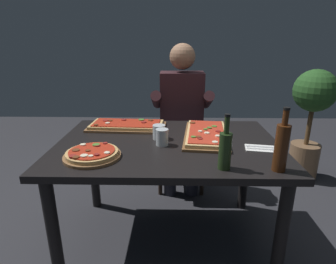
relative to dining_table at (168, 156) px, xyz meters
The scene contains 13 objects.
ground_plane 0.64m from the dining_table, ahead, with size 6.40×6.40×0.00m, color #2D2D33.
dining_table is the anchor object (origin of this frame).
pizza_rectangular_front 0.43m from the dining_table, 137.30° to the left, with size 0.57×0.29×0.05m.
pizza_rectangular_left 0.30m from the dining_table, 21.61° to the left, with size 0.34×0.59×0.05m.
pizza_round_far 0.50m from the dining_table, 148.92° to the right, with size 0.31×0.31×0.05m.
wine_bottle_dark 0.72m from the dining_table, 34.61° to the right, with size 0.07×0.07×0.32m.
oil_bottle_amber 0.51m from the dining_table, 51.89° to the right, with size 0.06×0.06×0.28m.
tumbler_near_camera 0.17m from the dining_table, 133.55° to the left, with size 0.08×0.08×0.09m.
tumbler_far_side 0.15m from the dining_table, 123.57° to the right, with size 0.08×0.08×0.10m.
napkin_cutlery_set 0.58m from the dining_table, 11.44° to the right, with size 0.20×0.14×0.01m.
diner_chair 0.88m from the dining_table, 82.79° to the left, with size 0.44×0.44×0.87m.
seated_diner 0.75m from the dining_table, 81.63° to the left, with size 0.53×0.41×1.33m.
potted_plant_corner 1.67m from the dining_table, 35.09° to the left, with size 0.40×0.40×1.10m.
Camera 1 is at (0.03, -1.64, 1.36)m, focal length 29.48 mm.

